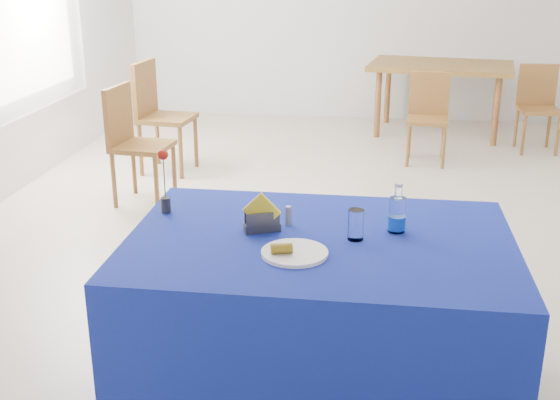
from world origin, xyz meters
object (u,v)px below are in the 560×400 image
object	(u,v)px
plate	(295,253)
chair_bg_right	(538,102)
chair_win_b	(157,109)
blue_table	(318,319)
chair_bg_left	(428,111)
chair_win_a	(132,136)
oak_table	(441,71)
water_bottle	(397,216)

from	to	relation	value
plate	chair_bg_right	xyz separation A→B (m)	(1.87, 4.59, -0.28)
plate	chair_win_b	xyz separation A→B (m)	(-1.62, 3.39, -0.20)
blue_table	chair_bg_left	bearing A→B (deg)	79.79
blue_table	chair_win_a	size ratio (longest dim) A/B	1.74
chair_win_a	chair_win_b	size ratio (longest dim) A/B	0.94
blue_table	oak_table	distance (m)	5.02
blue_table	chair_win_b	world-z (taller)	chair_win_b
chair_win_b	blue_table	bearing A→B (deg)	-146.11
water_bottle	chair_bg_left	size ratio (longest dim) A/B	0.26
blue_table	chair_bg_left	distance (m)	3.90
blue_table	chair_bg_right	size ratio (longest dim) A/B	1.91
oak_table	plate	bearing A→B (deg)	-100.63
blue_table	water_bottle	world-z (taller)	water_bottle
blue_table	chair_bg_right	distance (m)	4.75
water_bottle	chair_bg_right	world-z (taller)	water_bottle
oak_table	chair_bg_left	world-z (taller)	chair_bg_left
chair_win_a	chair_win_b	world-z (taller)	chair_win_b
water_bottle	plate	bearing A→B (deg)	-143.09
chair_bg_left	chair_bg_right	bearing A→B (deg)	31.32
oak_table	water_bottle	bearing A→B (deg)	-96.65
plate	chair_win_b	bearing A→B (deg)	115.53
oak_table	chair_bg_left	distance (m)	1.13
oak_table	chair_win_a	world-z (taller)	chair_win_a
oak_table	chair_bg_right	size ratio (longest dim) A/B	1.91
plate	blue_table	bearing A→B (deg)	65.03
water_bottle	chair_bg_left	distance (m)	3.76
blue_table	chair_win_a	xyz separation A→B (m)	(-1.65, 2.37, 0.15)
oak_table	chair_win_b	bearing A→B (deg)	-146.07
blue_table	water_bottle	xyz separation A→B (m)	(0.31, 0.12, 0.45)
oak_table	chair_win_a	xyz separation A→B (m)	(-2.52, -2.56, -0.15)
chair_bg_left	chair_win_b	distance (m)	2.48
chair_win_a	chair_win_b	bearing A→B (deg)	10.01
plate	blue_table	distance (m)	0.44
blue_table	chair_bg_right	xyz separation A→B (m)	(1.78, 4.40, 0.10)
blue_table	chair_bg_right	world-z (taller)	chair_bg_right
plate	chair_win_b	distance (m)	3.76
blue_table	chair_win_b	bearing A→B (deg)	118.00
chair_win_a	chair_win_b	distance (m)	0.83
chair_win_b	chair_bg_left	bearing A→B (deg)	-69.24
blue_table	water_bottle	distance (m)	0.56
chair_bg_left	blue_table	bearing A→B (deg)	-96.18
blue_table	chair_win_b	xyz separation A→B (m)	(-1.70, 3.20, 0.19)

